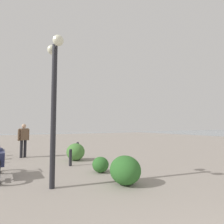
{
  "coord_description": "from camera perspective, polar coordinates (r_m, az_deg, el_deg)",
  "views": [
    {
      "loc": [
        -0.29,
        1.95,
        1.64
      ],
      "look_at": [
        10.15,
        -3.97,
        2.48
      ],
      "focal_mm": 30.37,
      "sensor_mm": 36.0,
      "label": 1
    }
  ],
  "objects": [
    {
      "name": "shrub_wide",
      "position": [
        5.51,
        4.02,
        -17.03
      ],
      "size": [
        0.93,
        0.84,
        0.79
      ],
      "color": "#2D6628",
      "rests_on": "ground"
    },
    {
      "name": "lamppost",
      "position": [
        5.38,
        -17.03,
        6.96
      ],
      "size": [
        0.98,
        0.28,
        3.96
      ],
      "color": "#232328",
      "rests_on": "ground"
    },
    {
      "name": "bollard_mid",
      "position": [
        9.33,
        -10.32,
        -11.33
      ],
      "size": [
        0.13,
        0.13,
        0.85
      ],
      "color": "#232328",
      "rests_on": "ground"
    },
    {
      "name": "shrub_low",
      "position": [
        9.23,
        -10.91,
        -11.69
      ],
      "size": [
        0.93,
        0.84,
        0.79
      ],
      "color": "#477F38",
      "rests_on": "ground"
    },
    {
      "name": "shrub_round",
      "position": [
        6.87,
        -3.49,
        -15.52
      ],
      "size": [
        0.63,
        0.57,
        0.53
      ],
      "color": "#2D6628",
      "rests_on": "ground"
    },
    {
      "name": "bollard_near",
      "position": [
        8.07,
        -12.4,
        -13.07
      ],
      "size": [
        0.13,
        0.13,
        0.68
      ],
      "color": "#232328",
      "rests_on": "ground"
    },
    {
      "name": "pedestrian",
      "position": [
        10.8,
        -25.08,
        -7.08
      ],
      "size": [
        0.4,
        0.56,
        1.71
      ],
      "color": "black",
      "rests_on": "ground"
    }
  ]
}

